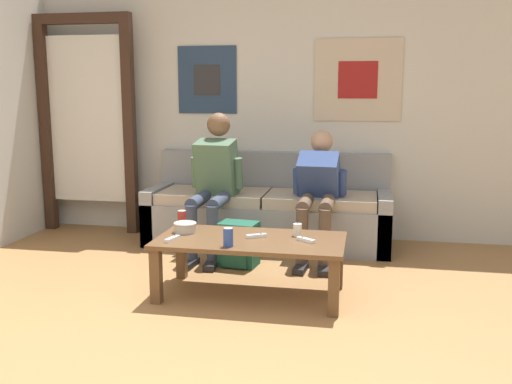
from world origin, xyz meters
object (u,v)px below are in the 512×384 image
coffee_table (251,247)px  couch (268,213)px  drink_can_blue (228,237)px  game_controller_near_left (256,236)px  person_seated_teen (318,188)px  person_seated_adult (214,178)px  backpack (238,245)px  ceramic_bowl (185,227)px  drink_can_red (182,219)px  game_controller_far_center (172,239)px  game_controller_near_right (306,240)px  pillar_candle (297,230)px

coffee_table → couch: bearing=94.8°
drink_can_blue → game_controller_near_left: 0.30m
person_seated_teen → game_controller_near_left: (-0.34, -1.01, -0.18)m
coffee_table → person_seated_adult: bearing=118.1°
person_seated_teen → drink_can_blue: 1.36m
backpack → drink_can_blue: size_ratio=2.92×
backpack → drink_can_blue: (0.13, -0.87, 0.30)m
coffee_table → ceramic_bowl: 0.51m
drink_can_red → game_controller_far_center: size_ratio=0.84×
ceramic_bowl → person_seated_adult: bearing=92.1°
backpack → game_controller_near_right: bearing=-46.8°
person_seated_adult → game_controller_far_center: 1.18m
person_seated_adult → pillar_candle: size_ratio=12.30×
person_seated_adult → drink_can_red: bearing=-93.2°
backpack → game_controller_far_center: game_controller_far_center is taller
person_seated_adult → drink_can_blue: person_seated_adult is taller
coffee_table → game_controller_near_right: size_ratio=9.51×
ceramic_bowl → pillar_candle: (0.81, 0.05, 0.00)m
couch → drink_can_red: (-0.46, -1.15, 0.19)m
game_controller_near_left → game_controller_far_center: size_ratio=0.96×
person_seated_adult → ceramic_bowl: bearing=-87.9°
person_seated_teen → drink_can_blue: bearing=-110.6°
person_seated_adult → person_seated_teen: 0.91m
ceramic_bowl → coffee_table: bearing=-9.2°
drink_can_blue → pillar_candle: bearing=40.9°
person_seated_adult → pillar_candle: (0.84, -0.86, -0.21)m
person_seated_adult → ceramic_bowl: person_seated_adult is taller
pillar_candle → game_controller_near_left: 0.29m
pillar_candle → person_seated_adult: bearing=134.4°
person_seated_teen → game_controller_near_right: (0.01, -1.06, -0.18)m
pillar_candle → game_controller_near_right: pillar_candle is taller
couch → game_controller_far_center: 1.61m
drink_can_red → ceramic_bowl: bearing=-64.7°
game_controller_near_right → person_seated_adult: bearing=132.4°
person_seated_teen → pillar_candle: bearing=-94.0°
couch → person_seated_teen: 0.68m
game_controller_near_left → game_controller_near_right: (0.35, -0.04, 0.00)m
drink_can_red → pillar_candle: bearing=-6.9°
person_seated_teen → game_controller_far_center: 1.50m
couch → backpack: 0.76m
ceramic_bowl → game_controller_near_left: ceramic_bowl is taller
coffee_table → pillar_candle: bearing=23.1°
person_seated_teen → game_controller_near_left: size_ratio=7.55×
person_seated_teen → game_controller_near_left: bearing=-108.5°
person_seated_teen → game_controller_far_center: (-0.88, -1.20, -0.18)m
person_seated_adult → backpack: 0.67m
backpack → ceramic_bowl: (-0.26, -0.57, 0.28)m
person_seated_adult → backpack: size_ratio=3.38×
person_seated_adult → ceramic_bowl: 0.94m
pillar_candle → drink_can_red: drink_can_red is taller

